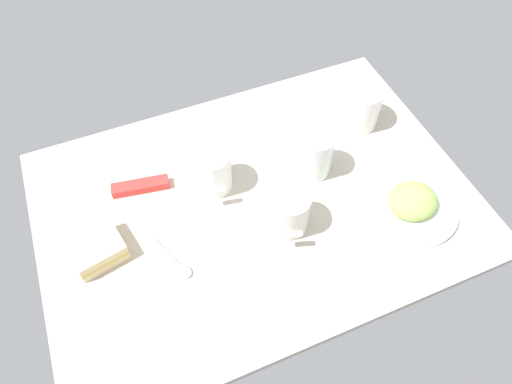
% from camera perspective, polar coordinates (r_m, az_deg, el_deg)
% --- Properties ---
extents(tabletop, '(0.90, 0.64, 0.02)m').
position_cam_1_polar(tabletop, '(0.99, 0.00, -1.34)').
color(tabletop, '#BCB29E').
rests_on(tabletop, ground).
extents(plate_of_food, '(0.20, 0.20, 0.06)m').
position_cam_1_polar(plate_of_food, '(1.00, 18.70, -1.36)').
color(plate_of_food, white).
rests_on(plate_of_food, tabletop).
extents(coffee_mug_black, '(0.11, 0.10, 0.10)m').
position_cam_1_polar(coffee_mug_black, '(1.11, 12.76, 10.33)').
color(coffee_mug_black, white).
rests_on(coffee_mug_black, tabletop).
extents(coffee_mug_milky, '(0.08, 0.10, 0.10)m').
position_cam_1_polar(coffee_mug_milky, '(0.90, 4.09, -2.41)').
color(coffee_mug_milky, silver).
rests_on(coffee_mug_milky, tabletop).
extents(coffee_mug_spare, '(0.08, 0.10, 0.10)m').
position_cam_1_polar(coffee_mug_spare, '(0.96, -5.48, 2.73)').
color(coffee_mug_spare, white).
rests_on(coffee_mug_spare, tabletop).
extents(sandwich_main, '(0.11, 0.10, 0.04)m').
position_cam_1_polar(sandwich_main, '(0.94, -19.07, -6.53)').
color(sandwich_main, beige).
rests_on(sandwich_main, tabletop).
extents(glass_of_milk, '(0.08, 0.08, 0.11)m').
position_cam_1_polar(glass_of_milk, '(1.00, 7.34, 4.56)').
color(glass_of_milk, silver).
rests_on(glass_of_milk, tabletop).
extents(spoon, '(0.06, 0.11, 0.01)m').
position_cam_1_polar(spoon, '(0.91, -9.74, -8.68)').
color(spoon, silver).
rests_on(spoon, tabletop).
extents(snack_bar, '(0.12, 0.05, 0.02)m').
position_cam_1_polar(snack_bar, '(1.02, -14.09, 0.69)').
color(snack_bar, red).
rests_on(snack_bar, tabletop).
extents(paper_napkin, '(0.20, 0.20, 0.00)m').
position_cam_1_polar(paper_napkin, '(1.09, 1.81, 7.14)').
color(paper_napkin, white).
rests_on(paper_napkin, tabletop).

